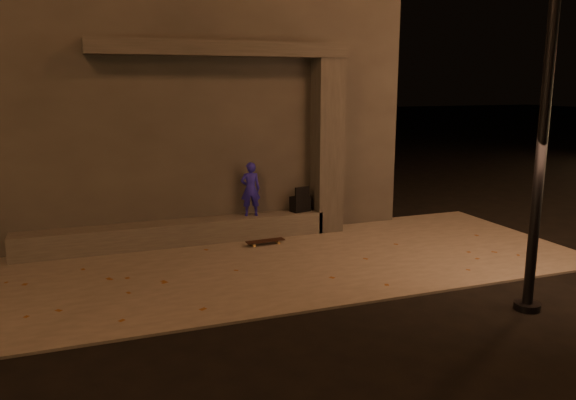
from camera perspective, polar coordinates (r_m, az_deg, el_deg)
name	(u,v)px	position (r m, az deg, el deg)	size (l,w,h in m)	color
ground	(325,304)	(8.28, 3.80, -10.55)	(120.00, 120.00, 0.00)	black
sidewalk	(279,263)	(10.02, -0.93, -6.38)	(11.00, 4.40, 0.04)	#645F58
building	(175,106)	(13.65, -11.44, 9.31)	(9.00, 5.10, 5.22)	#3B3835
ledge	(177,233)	(11.22, -11.21, -3.30)	(6.00, 0.55, 0.45)	#494742
column	(327,146)	(11.85, 3.98, 5.45)	(0.55, 0.55, 3.60)	#3B3835
canopy	(222,49)	(11.12, -6.74, 15.00)	(5.00, 0.70, 0.28)	#3B3835
skateboarder	(250,189)	(11.38, -3.83, 1.12)	(0.40, 0.26, 1.10)	#201AAD
backpack	(300,203)	(11.80, 1.25, -0.27)	(0.43, 0.34, 0.54)	black
skateboard	(265,241)	(11.02, -2.32, -4.20)	(0.78, 0.24, 0.09)	black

